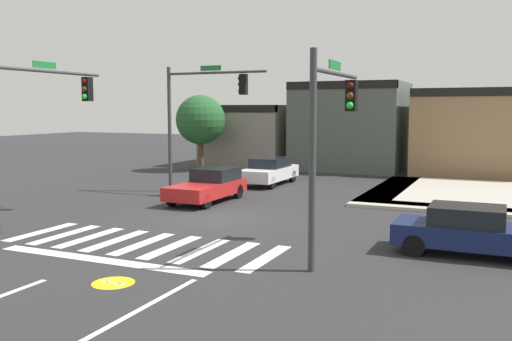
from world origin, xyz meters
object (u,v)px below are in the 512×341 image
Objects in this scene: car_white at (269,171)px; car_red at (209,185)px; traffic_signal_southwest at (38,109)px; traffic_signal_southeast at (332,120)px; traffic_signal_northwest at (201,105)px; car_navy at (469,230)px; roadside_tree at (201,120)px.

car_white is 6.26m from car_red.
traffic_signal_southwest is 10.92m from traffic_signal_southeast.
traffic_signal_northwest reaches higher than traffic_signal_southeast.
traffic_signal_northwest is at bearing -29.04° from car_navy.
traffic_signal_southwest is 17.58m from roadside_tree.
car_navy is 0.82× the size of roadside_tree.
traffic_signal_southwest is 1.07× the size of traffic_signal_southeast.
traffic_signal_northwest is 5.91m from car_white.
car_navy is at bearing 65.27° from car_red.
traffic_signal_southwest is 13.75m from car_white.
traffic_signal_northwest reaches higher than roadside_tree.
car_red is at bearing 48.09° from traffic_signal_southeast.
car_white is 15.79m from car_navy.
car_red is at bearing -52.21° from traffic_signal_northwest.
roadside_tree is (-3.24, 17.26, -0.73)m from traffic_signal_southwest.
car_white is 1.09× the size of car_navy.
car_white is (-7.36, 13.12, -3.05)m from traffic_signal_southeast.
car_white is at bearing 68.39° from traffic_signal_northwest.
traffic_signal_southeast is at bearing -91.41° from traffic_signal_southwest.
traffic_signal_southeast is 22.53m from roadside_tree.
car_red is (1.45, -1.86, -3.59)m from traffic_signal_northwest.
car_red is at bearing -58.64° from roadside_tree.
car_navy is (11.20, -5.16, -0.01)m from car_red.
traffic_signal_southeast is (10.91, -0.27, -0.31)m from traffic_signal_southwest.
traffic_signal_southwest is at bearing -102.13° from traffic_signal_northwest.
roadside_tree is (-14.15, 17.53, -0.42)m from traffic_signal_southeast.
traffic_signal_southwest is 14.93m from car_navy.
traffic_signal_northwest reaches higher than car_white.
car_white is at bearing -46.28° from car_navy.
traffic_signal_northwest is 12.62m from traffic_signal_southeast.
traffic_signal_northwest is at bearing -60.13° from roadside_tree.
traffic_signal_northwest reaches higher than traffic_signal_southwest.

